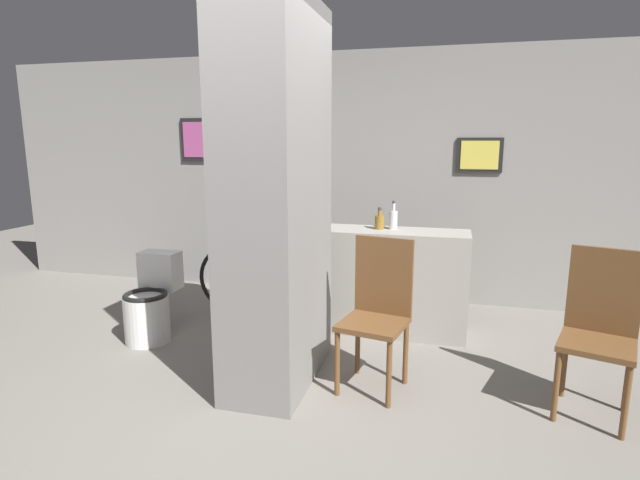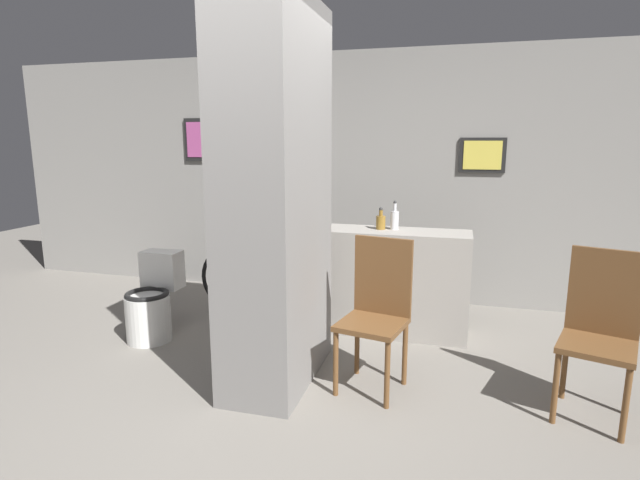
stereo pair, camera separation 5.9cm
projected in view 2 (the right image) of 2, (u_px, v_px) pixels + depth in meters
The scene contains 10 objects.
ground_plane at pixel (236, 412), 3.17m from camera, with size 14.00×14.00×0.00m, color slate.
wall_back at pixel (336, 177), 5.40m from camera, with size 8.00×0.09×2.60m.
pillar_center at pixel (276, 199), 3.39m from camera, with size 0.54×1.07×2.60m.
counter_shelf at pixel (395, 282), 4.40m from camera, with size 1.26×0.44×0.93m.
toilet at pixel (152, 303), 4.31m from camera, with size 0.38×0.54×0.73m.
chair_near_pillar at pixel (377, 308), 3.42m from camera, with size 0.49×0.49×1.04m.
chair_by_doorway at pixel (600, 328), 3.06m from camera, with size 0.53×0.53×1.04m.
bicycle at pixel (282, 281), 4.83m from camera, with size 1.73×0.42×0.72m.
bottle_tall at pixel (395, 219), 4.35m from camera, with size 0.07×0.07×0.25m.
bottle_short at pixel (381, 221), 4.37m from camera, with size 0.08×0.08×0.20m.
Camera 2 is at (1.29, -2.64, 1.69)m, focal length 28.00 mm.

